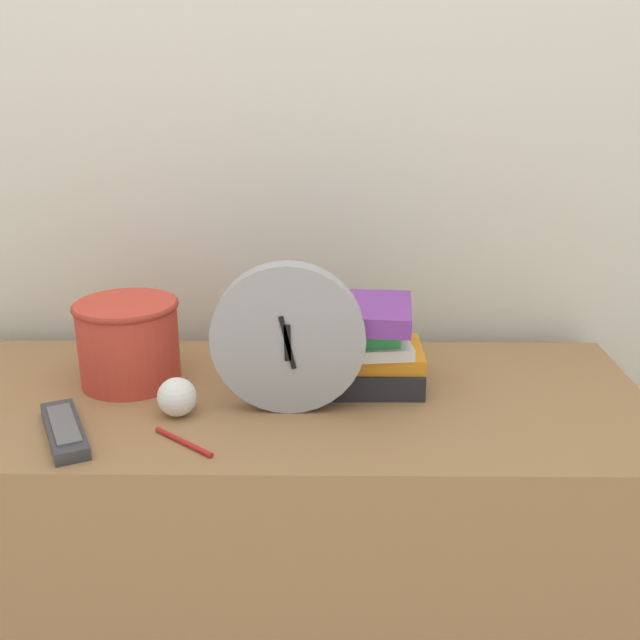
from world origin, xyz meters
name	(u,v)px	position (x,y,z in m)	size (l,w,h in m)	color
wall_back	(264,102)	(0.00, 0.59, 1.20)	(6.00, 0.04, 2.40)	silver
desk	(261,573)	(0.00, 0.26, 0.37)	(1.34, 0.52, 0.73)	olive
desk_clock	(288,339)	(0.06, 0.21, 0.86)	(0.25, 0.04, 0.25)	#99999E
book_stack	(351,344)	(0.16, 0.31, 0.81)	(0.24, 0.20, 0.15)	#232328
basket	(128,340)	(-0.23, 0.32, 0.81)	(0.18, 0.18, 0.15)	#C63D2D
tv_remote	(64,430)	(-0.28, 0.11, 0.74)	(0.13, 0.19, 0.02)	#333338
crumpled_paper_ball	(177,397)	(-0.12, 0.18, 0.77)	(0.06, 0.06, 0.06)	white
pen	(184,442)	(-0.09, 0.09, 0.74)	(0.10, 0.09, 0.01)	#B21E1E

